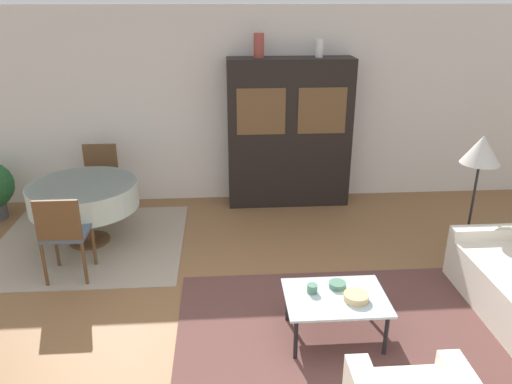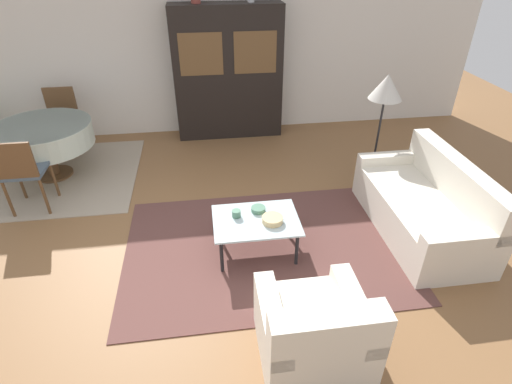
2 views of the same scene
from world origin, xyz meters
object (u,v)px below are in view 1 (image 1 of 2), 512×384
object	(u,v)px
dining_chair_near	(64,231)
bowl_small	(337,285)
cup	(312,289)
dining_chair_far	(100,175)
coffee_table	(336,301)
vase_tall	(259,45)
bowl	(356,297)
dining_table	(84,196)
floor_lamp	(481,154)
display_cabinet	(289,133)
vase_short	(319,48)

from	to	relation	value
dining_chair_near	bowl_small	world-z (taller)	dining_chair_near
cup	dining_chair_far	bearing A→B (deg)	130.84
coffee_table	dining_chair_far	xyz separation A→B (m)	(-2.58, 2.84, 0.19)
vase_tall	dining_chair_far	bearing A→B (deg)	-173.32
bowl	vase_tall	xyz separation A→B (m)	(-0.59, 3.16, 1.75)
coffee_table	dining_table	size ratio (longest dim) A/B	0.69
bowl	vase_tall	distance (m)	3.66
dining_chair_far	bowl_small	world-z (taller)	dining_chair_far
coffee_table	vase_tall	size ratio (longest dim) A/B	2.81
floor_lamp	bowl	xyz separation A→B (m)	(-1.66, -1.40, -0.78)
coffee_table	dining_table	world-z (taller)	dining_table
dining_chair_far	bowl	xyz separation A→B (m)	(2.74, -2.90, -0.11)
floor_lamp	bowl_small	world-z (taller)	floor_lamp
dining_table	floor_lamp	world-z (taller)	floor_lamp
bowl_small	vase_tall	size ratio (longest dim) A/B	0.48
floor_lamp	cup	bearing A→B (deg)	-147.88
cup	bowl	bearing A→B (deg)	-22.00
display_cabinet	dining_chair_near	xyz separation A→B (m)	(-2.57, -1.95, -0.46)
bowl	bowl_small	world-z (taller)	bowl
display_cabinet	floor_lamp	distance (m)	2.54
display_cabinet	dining_table	world-z (taller)	display_cabinet
vase_short	display_cabinet	bearing A→B (deg)	-179.86
dining_chair_far	bowl_small	bearing A→B (deg)	134.19
display_cabinet	bowl	distance (m)	3.21
display_cabinet	vase_tall	size ratio (longest dim) A/B	6.58
dining_chair_near	floor_lamp	size ratio (longest dim) A/B	0.66
floor_lamp	vase_short	xyz separation A→B (m)	(-1.46, 1.75, 0.93)
display_cabinet	coffee_table	bearing A→B (deg)	-89.78
floor_lamp	vase_tall	world-z (taller)	vase_tall
floor_lamp	vase_tall	bearing A→B (deg)	142.03
bowl_small	vase_tall	distance (m)	3.47
bowl_small	dining_chair_near	bearing A→B (deg)	159.14
display_cabinet	dining_table	distance (m)	2.82
coffee_table	vase_tall	world-z (taller)	vase_tall
floor_lamp	bowl_small	distance (m)	2.28
coffee_table	vase_short	xyz separation A→B (m)	(0.36, 3.09, 1.78)
bowl	dining_chair_far	bearing A→B (deg)	133.31
coffee_table	floor_lamp	bearing A→B (deg)	36.38
vase_short	floor_lamp	bearing A→B (deg)	-50.34
display_cabinet	bowl_small	xyz separation A→B (m)	(0.06, -2.95, -0.58)
dining_chair_far	bowl	world-z (taller)	dining_chair_far
dining_table	bowl	xyz separation A→B (m)	(2.74, -2.06, -0.16)
coffee_table	dining_table	distance (m)	3.27
dining_table	dining_chair_far	world-z (taller)	dining_chair_far
display_cabinet	bowl	bearing A→B (deg)	-86.94
bowl_small	floor_lamp	bearing A→B (deg)	34.03
cup	vase_short	world-z (taller)	vase_short
dining_table	bowl_small	world-z (taller)	dining_table
bowl_small	bowl	bearing A→B (deg)	-61.06
dining_table	dining_chair_far	xyz separation A→B (m)	(-0.00, 0.85, -0.05)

